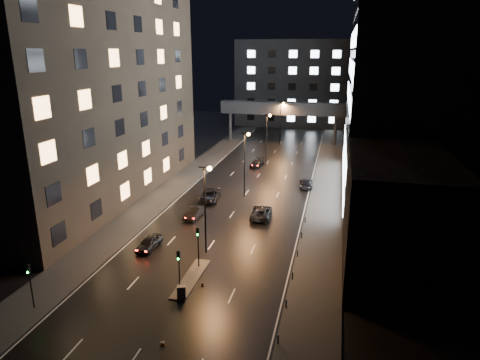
{
  "coord_description": "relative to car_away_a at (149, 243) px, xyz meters",
  "views": [
    {
      "loc": [
        13.66,
        -33.9,
        21.9
      ],
      "look_at": [
        0.32,
        23.6,
        4.0
      ],
      "focal_mm": 32.0,
      "sensor_mm": 36.0,
      "label": 1
    }
  ],
  "objects": [
    {
      "name": "traffic_signal_near",
      "position": [
        6.97,
        -2.96,
        2.37
      ],
      "size": [
        0.28,
        0.34,
        4.4
      ],
      "color": "black",
      "rests_on": "median_island"
    },
    {
      "name": "utility_cabinet",
      "position": [
        7.37,
        -9.15,
        0.07
      ],
      "size": [
        0.9,
        0.75,
        1.28
      ],
      "primitive_type": "cube",
      "rotation": [
        0.0,
        0.0,
        0.32
      ],
      "color": "#4A4A4C",
      "rests_on": "median_island"
    },
    {
      "name": "building_right_glass",
      "position": [
        31.67,
        28.55,
        21.77
      ],
      "size": [
        20.0,
        36.0,
        45.0
      ],
      "primitive_type": "cube",
      "color": "black",
      "rests_on": "ground"
    },
    {
      "name": "skybridge",
      "position": [
        6.67,
        62.55,
        7.61
      ],
      "size": [
        30.0,
        3.0,
        10.0
      ],
      "color": "#333335",
      "rests_on": "ground"
    },
    {
      "name": "streetlight_far",
      "position": [
        6.83,
        60.55,
        5.77
      ],
      "size": [
        1.45,
        0.5,
        10.15
      ],
      "color": "black",
      "rests_on": "ground"
    },
    {
      "name": "median_island",
      "position": [
        6.97,
        -5.45,
        -0.65
      ],
      "size": [
        1.6,
        8.0,
        0.15
      ],
      "primitive_type": "cube",
      "color": "#383533",
      "rests_on": "ground"
    },
    {
      "name": "cone_a",
      "position": [
        8.49,
        -6.46,
        -0.48
      ],
      "size": [
        0.4,
        0.4,
        0.49
      ],
      "primitive_type": "cone",
      "rotation": [
        0.0,
        0.0,
        0.26
      ],
      "color": "#E5550C",
      "rests_on": "ground"
    },
    {
      "name": "sidewalk_right",
      "position": [
        19.17,
        27.55,
        -0.65
      ],
      "size": [
        5.0,
        110.0,
        0.15
      ],
      "primitive_type": "cube",
      "color": "#383533",
      "rests_on": "ground"
    },
    {
      "name": "car_toward_b",
      "position": [
        15.67,
        27.55,
        0.02
      ],
      "size": [
        2.56,
        5.31,
        1.49
      ],
      "primitive_type": "imported",
      "rotation": [
        0.0,
        0.0,
        3.23
      ],
      "color": "black",
      "rests_on": "ground"
    },
    {
      "name": "building_right_low",
      "position": [
        26.67,
        1.55,
        5.27
      ],
      "size": [
        10.0,
        18.0,
        12.0
      ],
      "primitive_type": "cube",
      "color": "black",
      "rests_on": "ground"
    },
    {
      "name": "streetlight_mid_a",
      "position": [
        6.83,
        20.55,
        5.77
      ],
      "size": [
        1.45,
        0.5,
        10.15
      ],
      "color": "black",
      "rests_on": "ground"
    },
    {
      "name": "building_far",
      "position": [
        6.67,
        90.55,
        11.77
      ],
      "size": [
        34.0,
        14.0,
        25.0
      ],
      "primitive_type": "cube",
      "color": "#333335",
      "rests_on": "ground"
    },
    {
      "name": "building_left",
      "position": [
        -15.83,
        16.55,
        19.27
      ],
      "size": [
        15.0,
        48.0,
        40.0
      ],
      "primitive_type": "cube",
      "color": "#2D2319",
      "rests_on": "ground"
    },
    {
      "name": "traffic_signal_corner",
      "position": [
        -4.83,
        -13.46,
        2.22
      ],
      "size": [
        0.28,
        0.34,
        4.4
      ],
      "color": "black",
      "rests_on": "ground"
    },
    {
      "name": "streetlight_mid_b",
      "position": [
        6.83,
        40.55,
        5.77
      ],
      "size": [
        1.45,
        0.5,
        10.15
      ],
      "color": "black",
      "rests_on": "ground"
    },
    {
      "name": "cone_b",
      "position": [
        8.17,
        -15.45,
        -0.49
      ],
      "size": [
        0.49,
        0.49,
        0.47
      ],
      "primitive_type": "cone",
      "rotation": [
        0.0,
        0.0,
        0.33
      ],
      "color": "#DF490B",
      "rests_on": "ground"
    },
    {
      "name": "car_away_b",
      "position": [
        1.95,
        10.33,
        0.01
      ],
      "size": [
        1.88,
        4.56,
        1.47
      ],
      "primitive_type": "imported",
      "rotation": [
        0.0,
        0.0,
        -0.07
      ],
      "color": "black",
      "rests_on": "ground"
    },
    {
      "name": "ground",
      "position": [
        6.67,
        32.55,
        -0.73
      ],
      "size": [
        160.0,
        160.0,
        0.0
      ],
      "primitive_type": "plane",
      "color": "black",
      "rests_on": "ground"
    },
    {
      "name": "car_away_c",
      "position": [
        1.96,
        17.4,
        0.08
      ],
      "size": [
        3.26,
        6.02,
        1.6
      ],
      "primitive_type": "imported",
      "rotation": [
        0.0,
        0.0,
        0.11
      ],
      "color": "black",
      "rests_on": "ground"
    },
    {
      "name": "sidewalk_left",
      "position": [
        -5.83,
        27.55,
        -0.65
      ],
      "size": [
        5.0,
        110.0,
        0.15
      ],
      "primitive_type": "cube",
      "color": "#383533",
      "rests_on": "ground"
    },
    {
      "name": "car_toward_a",
      "position": [
        10.83,
        12.37,
        0.05
      ],
      "size": [
        2.89,
        5.71,
        1.55
      ],
      "primitive_type": "imported",
      "rotation": [
        0.0,
        0.0,
        3.2
      ],
      "color": "black",
      "rests_on": "ground"
    },
    {
      "name": "car_away_a",
      "position": [
        0.0,
        0.0,
        0.0
      ],
      "size": [
        2.0,
        4.37,
        1.45
      ],
      "primitive_type": "imported",
      "rotation": [
        0.0,
        0.0,
        -0.07
      ],
      "color": "black",
      "rests_on": "ground"
    },
    {
      "name": "streetlight_near",
      "position": [
        6.83,
        0.55,
        5.77
      ],
      "size": [
        1.45,
        0.5,
        10.15
      ],
      "color": "black",
      "rests_on": "ground"
    },
    {
      "name": "bollard_row",
      "position": [
        16.87,
        -0.95,
        -0.28
      ],
      "size": [
        0.12,
        25.12,
        0.9
      ],
      "color": "black",
      "rests_on": "ground"
    },
    {
      "name": "car_away_d",
      "position": [
        5.17,
        38.86,
        -0.03
      ],
      "size": [
        2.53,
        4.98,
        1.38
      ],
      "primitive_type": "imported",
      "rotation": [
        0.0,
        0.0,
        -0.13
      ],
      "color": "black",
      "rests_on": "ground"
    },
    {
      "name": "traffic_signal_far",
      "position": [
        6.97,
        -8.46,
        2.37
      ],
      "size": [
        0.28,
        0.34,
        4.4
      ],
      "color": "black",
      "rests_on": "median_island"
    }
  ]
}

